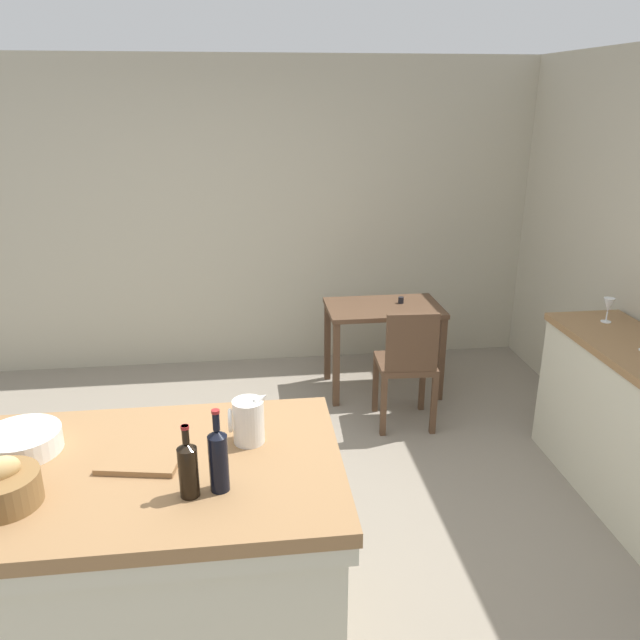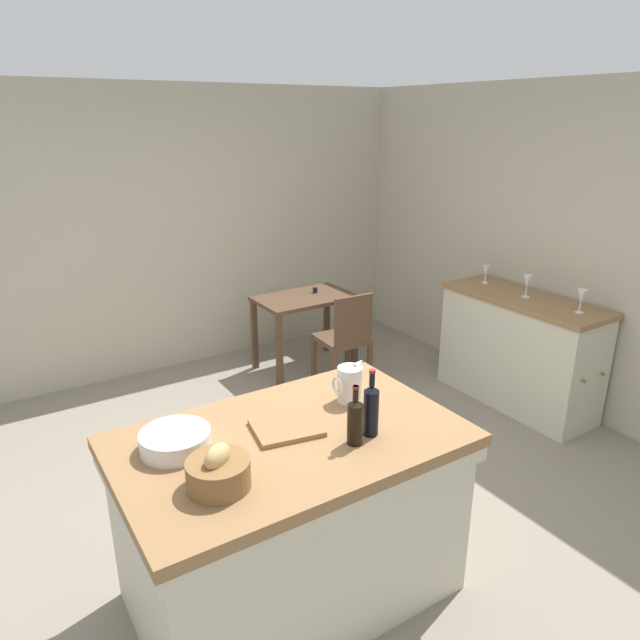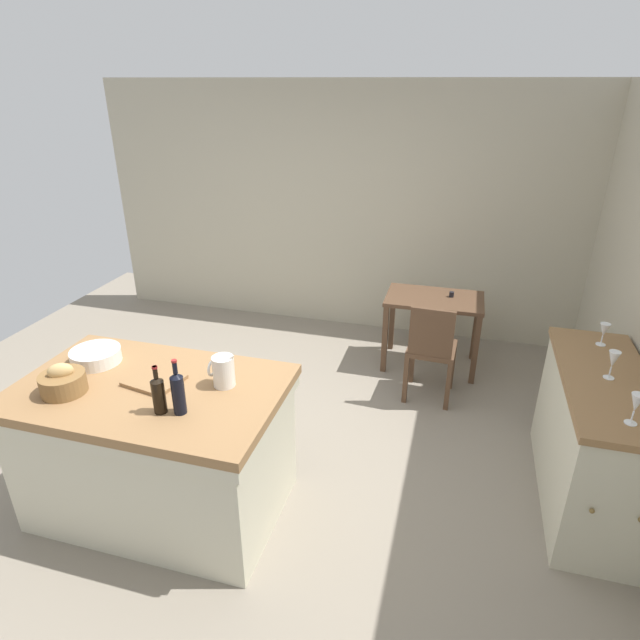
{
  "view_description": "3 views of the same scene",
  "coord_description": "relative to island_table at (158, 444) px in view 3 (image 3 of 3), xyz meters",
  "views": [
    {
      "loc": [
        0.06,
        -2.74,
        2.29
      ],
      "look_at": [
        0.46,
        0.5,
        1.11
      ],
      "focal_mm": 34.87,
      "sensor_mm": 36.0,
      "label": 1
    },
    {
      "loc": [
        -1.54,
        -2.63,
        2.32
      ],
      "look_at": [
        0.39,
        0.38,
        1.05
      ],
      "focal_mm": 32.42,
      "sensor_mm": 36.0,
      "label": 2
    },
    {
      "loc": [
        1.31,
        -2.87,
        2.58
      ],
      "look_at": [
        0.43,
        0.29,
        1.07
      ],
      "focal_mm": 29.43,
      "sensor_mm": 36.0,
      "label": 3
    }
  ],
  "objects": [
    {
      "name": "wall_back",
      "position": [
        0.39,
        3.18,
        0.81
      ],
      "size": [
        5.32,
        0.12,
        2.6
      ],
      "primitive_type": "cube",
      "color": "#B2AA93",
      "rests_on": "ground"
    },
    {
      "name": "wine_glass_left",
      "position": [
        2.65,
        0.81,
        0.57
      ],
      "size": [
        0.07,
        0.07,
        0.18
      ],
      "color": "white",
      "rests_on": "side_cabinet"
    },
    {
      "name": "bread_basket",
      "position": [
        -0.43,
        -0.19,
        0.49
      ],
      "size": [
        0.26,
        0.26,
        0.19
      ],
      "color": "brown",
      "rests_on": "island_table"
    },
    {
      "name": "wine_bottle_amber",
      "position": [
        0.21,
        -0.21,
        0.54
      ],
      "size": [
        0.07,
        0.07,
        0.29
      ],
      "color": "black",
      "rests_on": "island_table"
    },
    {
      "name": "island_table",
      "position": [
        0.0,
        0.0,
        0.0
      ],
      "size": [
        1.6,
        1.0,
        0.92
      ],
      "color": "olive",
      "rests_on": "ground"
    },
    {
      "name": "wash_bowl",
      "position": [
        -0.49,
        0.17,
        0.47
      ],
      "size": [
        0.31,
        0.31,
        0.09
      ],
      "primitive_type": "cylinder",
      "color": "silver",
      "rests_on": "island_table"
    },
    {
      "name": "cutting_board",
      "position": [
        0.01,
        0.05,
        0.44
      ],
      "size": [
        0.35,
        0.31,
        0.02
      ],
      "primitive_type": "cube",
      "rotation": [
        0.0,
        0.0,
        -0.18
      ],
      "color": "olive",
      "rests_on": "island_table"
    },
    {
      "name": "writing_desk",
      "position": [
        1.52,
        2.39,
        0.11
      ],
      "size": [
        0.9,
        0.56,
        0.77
      ],
      "color": "#513826",
      "rests_on": "ground"
    },
    {
      "name": "pitcher",
      "position": [
        0.43,
        0.13,
        0.52
      ],
      "size": [
        0.17,
        0.13,
        0.23
      ],
      "color": "silver",
      "rests_on": "island_table"
    },
    {
      "name": "wooden_chair",
      "position": [
        1.55,
        1.76,
        0.0
      ],
      "size": [
        0.42,
        0.42,
        0.91
      ],
      "color": "#513826",
      "rests_on": "ground"
    },
    {
      "name": "wine_glass_middle",
      "position": [
        2.69,
        1.27,
        0.55
      ],
      "size": [
        0.07,
        0.07,
        0.16
      ],
      "color": "white",
      "rests_on": "side_cabinet"
    },
    {
      "name": "wine_glass_far_left",
      "position": [
        2.66,
        0.33,
        0.57
      ],
      "size": [
        0.07,
        0.07,
        0.18
      ],
      "color": "white",
      "rests_on": "side_cabinet"
    },
    {
      "name": "wine_bottle_dark",
      "position": [
        0.32,
        -0.19,
        0.56
      ],
      "size": [
        0.07,
        0.07,
        0.33
      ],
      "color": "black",
      "rests_on": "island_table"
    },
    {
      "name": "side_cabinet",
      "position": [
        2.65,
        0.81,
        -0.02
      ],
      "size": [
        0.52,
        1.38,
        0.94
      ],
      "color": "olive",
      "rests_on": "ground"
    },
    {
      "name": "ground_plane",
      "position": [
        0.39,
        0.58,
        -0.49
      ],
      "size": [
        6.76,
        6.76,
        0.0
      ],
      "primitive_type": "plane",
      "color": "gray"
    }
  ]
}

